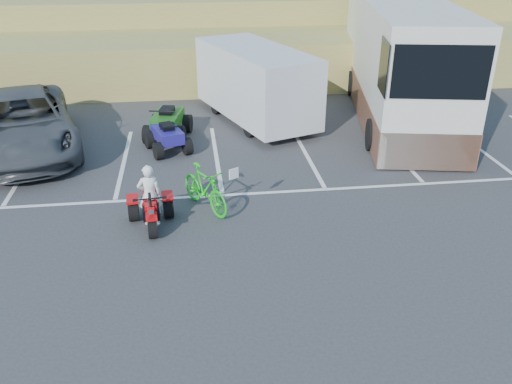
{
  "coord_description": "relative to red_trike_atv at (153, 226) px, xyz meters",
  "views": [
    {
      "loc": [
        -0.71,
        -9.98,
        6.21
      ],
      "look_at": [
        0.62,
        0.47,
        1.0
      ],
      "focal_mm": 38.0,
      "sensor_mm": 36.0,
      "label": 1
    }
  ],
  "objects": [
    {
      "name": "grey_pickup",
      "position": [
        -4.02,
        5.25,
        0.87
      ],
      "size": [
        4.54,
        6.83,
        1.74
      ],
      "primitive_type": "imported",
      "rotation": [
        0.0,
        0.0,
        0.29
      ],
      "color": "#45484C",
      "rests_on": "ground"
    },
    {
      "name": "ground",
      "position": [
        1.71,
        -1.01,
        0.0
      ],
      "size": [
        100.0,
        100.0,
        0.0
      ],
      "primitive_type": "plane",
      "color": "#333336",
      "rests_on": "ground"
    },
    {
      "name": "quad_atv_blue",
      "position": [
        0.29,
        4.61,
        0.0
      ],
      "size": [
        1.52,
        1.76,
        0.97
      ],
      "primitive_type": null,
      "rotation": [
        0.0,
        0.0,
        0.31
      ],
      "color": "navy",
      "rests_on": "ground"
    },
    {
      "name": "parking_stripes",
      "position": [
        2.57,
        3.05,
        0.0
      ],
      "size": [
        28.0,
        5.16,
        0.01
      ],
      "color": "white",
      "rests_on": "ground"
    },
    {
      "name": "cargo_trailer",
      "position": [
        3.29,
        7.13,
        1.37
      ],
      "size": [
        3.89,
        5.83,
        2.53
      ],
      "rotation": [
        0.0,
        0.0,
        0.35
      ],
      "color": "silver",
      "rests_on": "ground"
    },
    {
      "name": "rv_motorhome",
      "position": [
        8.45,
        7.42,
        1.69
      ],
      "size": [
        4.71,
        11.14,
        3.89
      ],
      "rotation": [
        0.0,
        0.0,
        -0.19
      ],
      "color": "silver",
      "rests_on": "ground"
    },
    {
      "name": "green_dirt_bike",
      "position": [
        1.25,
        0.7,
        0.55
      ],
      "size": [
        1.38,
        1.86,
        1.11
      ],
      "primitive_type": "imported",
      "rotation": [
        0.0,
        0.0,
        0.52
      ],
      "color": "#14BF19",
      "rests_on": "ground"
    },
    {
      "name": "red_trike_atv",
      "position": [
        0.0,
        0.0,
        0.0
      ],
      "size": [
        1.18,
        1.5,
        0.92
      ],
      "primitive_type": null,
      "rotation": [
        0.0,
        0.0,
        0.08
      ],
      "color": "red",
      "rests_on": "ground"
    },
    {
      "name": "grass_embankment",
      "position": [
        1.71,
        14.47,
        1.42
      ],
      "size": [
        40.0,
        8.5,
        3.1
      ],
      "color": "#998B45",
      "rests_on": "ground"
    },
    {
      "name": "rider",
      "position": [
        -0.01,
        0.15,
        0.73
      ],
      "size": [
        0.56,
        0.39,
        1.46
      ],
      "primitive_type": "imported",
      "rotation": [
        0.0,
        0.0,
        3.22
      ],
      "color": "white",
      "rests_on": "ground"
    },
    {
      "name": "quad_atv_green",
      "position": [
        0.28,
        5.79,
        0.0
      ],
      "size": [
        1.61,
        1.95,
        1.12
      ],
      "primitive_type": null,
      "rotation": [
        0.0,
        0.0,
        -0.21
      ],
      "color": "#1C5D15",
      "rests_on": "ground"
    }
  ]
}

